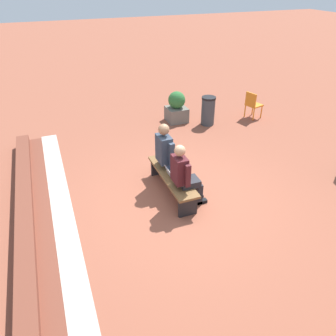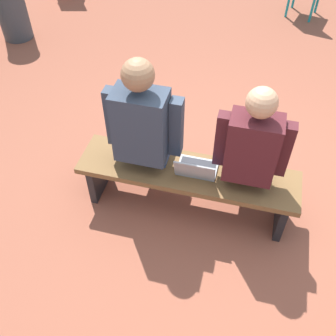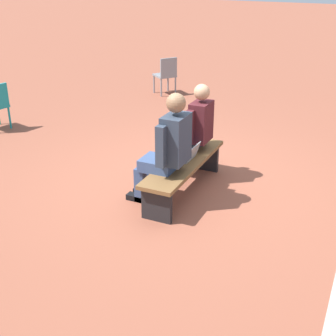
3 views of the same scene
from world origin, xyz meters
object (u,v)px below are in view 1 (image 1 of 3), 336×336
Objects in this scene: person_student at (185,174)px; person_adult at (169,153)px; bench at (172,178)px; plastic_chair_near_bench_right at (253,104)px; planter at (177,108)px; litter_bin at (208,111)px; laptop at (173,174)px.

person_adult is (0.82, -0.00, 0.03)m from person_student.
bench is 1.33× the size of person_student.
person_student reaches higher than plastic_chair_near_bench_right.
planter is (0.64, 2.30, -0.04)m from plastic_chair_near_bench_right.
bench is at bearing 156.04° from planter.
bench is at bearing 141.51° from litter_bin.
person_student is (-0.46, -0.07, 0.36)m from bench.
litter_bin is at bearing -37.98° from laptop.
laptop is 3.84m from litter_bin.
litter_bin is (3.42, -2.29, -0.29)m from person_student.
laptop is 0.34× the size of planter.
bench is at bearing 168.64° from person_adult.
person_adult is at bearing -11.10° from laptop.
plastic_chair_near_bench_right is at bearing -53.26° from bench.
laptop is at bearing 142.02° from litter_bin.
plastic_chair_near_bench_right is at bearing -105.50° from planter.
planter is (3.53, -1.57, 0.08)m from bench.
person_student is at bearing 131.37° from plastic_chair_near_bench_right.
person_student reaches higher than litter_bin.
person_adult is 4.57m from plastic_chair_near_bench_right.
person_adult reaches higher than bench.
person_adult is at bearing -11.36° from bench.
bench is at bearing -9.76° from laptop.
person_adult is 0.51m from laptop.
laptop is at bearing 156.29° from planter.
person_student is 1.44× the size of planter.
plastic_chair_near_bench_right is (2.53, -3.80, -0.27)m from person_adult.
bench is 5.62× the size of laptop.
laptop is 3.93m from planter.
litter_bin is (-0.57, -0.78, -0.00)m from planter.
laptop is at bearing 170.24° from bench.
person_student is at bearing -168.44° from laptop.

